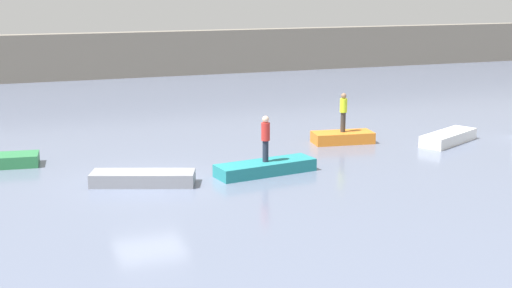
{
  "coord_description": "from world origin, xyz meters",
  "views": [
    {
      "loc": [
        -4.77,
        -23.8,
        6.91
      ],
      "look_at": [
        5.12,
        2.81,
        0.43
      ],
      "focal_mm": 49.53,
      "sensor_mm": 36.0,
      "label": 1
    }
  ],
  "objects_px": {
    "rowboat_orange": "(343,137)",
    "rowboat_white": "(448,138)",
    "rowboat_grey": "(143,178)",
    "person_red_shirt": "(266,136)",
    "rowboat_teal": "(265,168)",
    "person_hiviz_shirt": "(343,110)"
  },
  "relations": [
    {
      "from": "rowboat_teal",
      "to": "person_red_shirt",
      "type": "height_order",
      "value": "person_red_shirt"
    },
    {
      "from": "rowboat_teal",
      "to": "rowboat_orange",
      "type": "relative_size",
      "value": 1.43
    },
    {
      "from": "rowboat_teal",
      "to": "rowboat_white",
      "type": "bearing_deg",
      "value": 3.62
    },
    {
      "from": "rowboat_teal",
      "to": "person_hiviz_shirt",
      "type": "bearing_deg",
      "value": 27.44
    },
    {
      "from": "person_hiviz_shirt",
      "to": "rowboat_teal",
      "type": "bearing_deg",
      "value": -144.24
    },
    {
      "from": "rowboat_grey",
      "to": "rowboat_white",
      "type": "height_order",
      "value": "rowboat_white"
    },
    {
      "from": "rowboat_grey",
      "to": "person_hiviz_shirt",
      "type": "xyz_separation_m",
      "value": [
        9.64,
        3.53,
        1.23
      ]
    },
    {
      "from": "rowboat_grey",
      "to": "rowboat_teal",
      "type": "relative_size",
      "value": 0.95
    },
    {
      "from": "rowboat_orange",
      "to": "person_red_shirt",
      "type": "xyz_separation_m",
      "value": [
        -5.08,
        -3.66,
        1.18
      ]
    },
    {
      "from": "rowboat_white",
      "to": "person_hiviz_shirt",
      "type": "relative_size",
      "value": 1.93
    },
    {
      "from": "rowboat_teal",
      "to": "rowboat_white",
      "type": "relative_size",
      "value": 1.14
    },
    {
      "from": "person_hiviz_shirt",
      "to": "person_red_shirt",
      "type": "xyz_separation_m",
      "value": [
        -5.08,
        -3.66,
        -0.03
      ]
    },
    {
      "from": "rowboat_grey",
      "to": "person_red_shirt",
      "type": "relative_size",
      "value": 2.09
    },
    {
      "from": "rowboat_orange",
      "to": "rowboat_white",
      "type": "bearing_deg",
      "value": -12.9
    },
    {
      "from": "rowboat_orange",
      "to": "person_hiviz_shirt",
      "type": "relative_size",
      "value": 1.53
    },
    {
      "from": "rowboat_orange",
      "to": "person_red_shirt",
      "type": "bearing_deg",
      "value": -136.4
    },
    {
      "from": "person_hiviz_shirt",
      "to": "rowboat_white",
      "type": "bearing_deg",
      "value": -20.74
    },
    {
      "from": "rowboat_orange",
      "to": "rowboat_teal",
      "type": "bearing_deg",
      "value": -136.4
    },
    {
      "from": "person_red_shirt",
      "to": "rowboat_teal",
      "type": "bearing_deg",
      "value": 90.0
    },
    {
      "from": "rowboat_orange",
      "to": "rowboat_white",
      "type": "relative_size",
      "value": 0.8
    },
    {
      "from": "rowboat_grey",
      "to": "person_hiviz_shirt",
      "type": "distance_m",
      "value": 10.34
    },
    {
      "from": "rowboat_grey",
      "to": "person_red_shirt",
      "type": "xyz_separation_m",
      "value": [
        4.56,
        -0.13,
        1.19
      ]
    }
  ]
}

